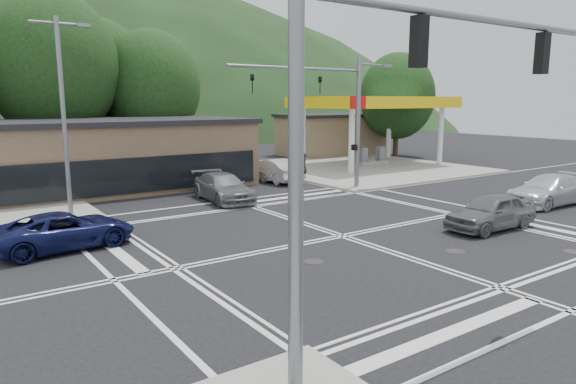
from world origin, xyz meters
TOP-DOWN VIEW (x-y plane):
  - ground at (0.00, 0.00)m, footprint 120.00×120.00m
  - sidewalk_ne at (15.00, 15.00)m, footprint 16.00×16.00m
  - gas_station_canopy at (16.99, 15.99)m, footprint 12.32×8.34m
  - convenience_store at (20.00, 25.00)m, footprint 10.00×6.00m
  - commercial_row at (-8.00, 17.00)m, footprint 24.00×8.00m
  - hill_north at (0.00, 90.00)m, footprint 252.00×126.00m
  - tree_n_b at (-6.00, 24.00)m, footprint 9.00×9.00m
  - tree_n_c at (1.00, 24.00)m, footprint 7.60×7.60m
  - tree_n_e at (-2.00, 28.00)m, footprint 8.40×8.40m
  - tree_ne at (24.00, 20.00)m, footprint 7.20×7.20m
  - streetlight_nw at (-8.44, 9.00)m, footprint 2.50×0.25m
  - signal_mast_ne at (6.95, 8.20)m, footprint 11.65×0.30m
  - signal_mast_sw at (-6.39, -8.20)m, footprint 9.14×0.28m
  - car_blue_west at (-9.64, 4.54)m, footprint 5.20×2.84m
  - car_grey_center at (5.98, -2.73)m, footprint 4.54×1.95m
  - car_silver_east at (13.15, -1.33)m, footprint 5.52×2.47m
  - car_queue_a at (5.50, 13.50)m, footprint 1.70×4.77m
  - car_queue_b at (5.50, 14.59)m, footprint 2.14×4.61m
  - car_northbound at (-0.50, 9.42)m, footprint 2.48×5.31m
  - pedestrian at (7.50, 12.83)m, footprint 0.75×0.66m

SIDE VIEW (x-z plane):
  - ground at x=0.00m, z-range 0.00..0.00m
  - hill_north at x=0.00m, z-range -70.00..70.00m
  - sidewalk_ne at x=15.00m, z-range 0.00..0.15m
  - car_blue_west at x=-9.64m, z-range 0.00..1.38m
  - car_northbound at x=-0.50m, z-range 0.00..1.50m
  - car_queue_b at x=5.50m, z-range 0.00..1.53m
  - car_grey_center at x=5.98m, z-range 0.00..1.53m
  - car_queue_a at x=5.50m, z-range 0.00..1.56m
  - car_silver_east at x=13.15m, z-range 0.00..1.57m
  - pedestrian at x=7.50m, z-range 0.15..1.87m
  - convenience_store at x=20.00m, z-range 0.00..3.80m
  - commercial_row at x=-8.00m, z-range 0.00..4.00m
  - gas_station_canopy at x=16.99m, z-range 2.17..7.92m
  - streetlight_nw at x=-8.44m, z-range 0.55..9.55m
  - signal_mast_ne at x=6.95m, z-range 1.07..9.07m
  - signal_mast_sw at x=-6.39m, z-range 1.12..9.12m
  - tree_ne at x=24.00m, z-range 0.85..10.84m
  - tree_n_c at x=1.00m, z-range 1.06..11.93m
  - tree_n_e at x=-2.00m, z-range 1.15..13.13m
  - tree_n_b at x=-6.00m, z-range 1.30..14.28m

